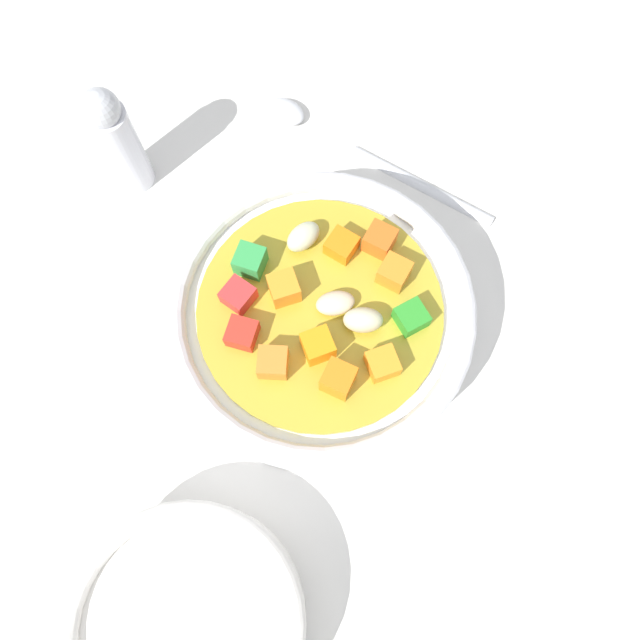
{
  "coord_description": "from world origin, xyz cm",
  "views": [
    {
      "loc": [
        -2.77,
        -12.06,
        39.14
      ],
      "look_at": [
        0.0,
        0.0,
        2.35
      ],
      "focal_mm": 35.09,
      "sensor_mm": 36.0,
      "label": 1
    }
  ],
  "objects_px": {
    "spoon": "(359,150)",
    "pepper_shaker": "(117,141)",
    "soup_bowl_main": "(320,318)",
    "side_bowl_small": "(188,624)"
  },
  "relations": [
    {
      "from": "spoon",
      "to": "pepper_shaker",
      "type": "bearing_deg",
      "value": 38.43
    },
    {
      "from": "spoon",
      "to": "soup_bowl_main",
      "type": "bearing_deg",
      "value": 109.63
    },
    {
      "from": "side_bowl_small",
      "to": "pepper_shaker",
      "type": "relative_size",
      "value": 1.42
    },
    {
      "from": "side_bowl_small",
      "to": "pepper_shaker",
      "type": "bearing_deg",
      "value": 88.97
    },
    {
      "from": "spoon",
      "to": "side_bowl_small",
      "type": "height_order",
      "value": "side_bowl_small"
    },
    {
      "from": "soup_bowl_main",
      "to": "spoon",
      "type": "relative_size",
      "value": 1.3
    },
    {
      "from": "soup_bowl_main",
      "to": "side_bowl_small",
      "type": "xyz_separation_m",
      "value": [
        -0.11,
        -0.15,
        -0.01
      ]
    },
    {
      "from": "soup_bowl_main",
      "to": "spoon",
      "type": "distance_m",
      "value": 0.14
    },
    {
      "from": "soup_bowl_main",
      "to": "spoon",
      "type": "height_order",
      "value": "soup_bowl_main"
    },
    {
      "from": "spoon",
      "to": "pepper_shaker",
      "type": "height_order",
      "value": "pepper_shaker"
    }
  ]
}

